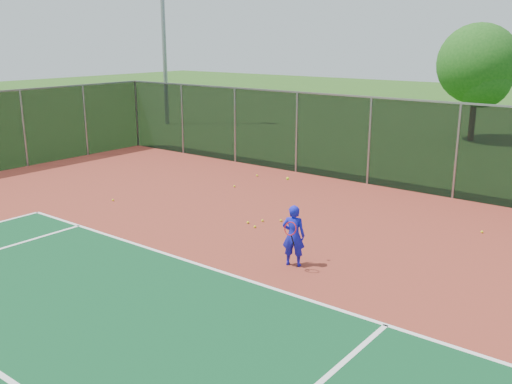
% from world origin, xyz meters
% --- Properties ---
extents(ground, '(120.00, 120.00, 0.00)m').
position_xyz_m(ground, '(0.00, 0.00, 0.00)').
color(ground, '#244F16').
rests_on(ground, ground).
extents(court_apron, '(30.00, 20.00, 0.02)m').
position_xyz_m(court_apron, '(0.00, 2.00, 0.01)').
color(court_apron, maroon).
rests_on(court_apron, ground).
extents(fence_back, '(30.00, 0.06, 3.03)m').
position_xyz_m(fence_back, '(0.00, 12.00, 1.56)').
color(fence_back, black).
rests_on(fence_back, court_apron).
extents(tennis_player, '(0.60, 0.67, 1.98)m').
position_xyz_m(tennis_player, '(-0.87, 4.29, 0.72)').
color(tennis_player, '#1517C5').
rests_on(tennis_player, court_apron).
extents(practice_ball_0, '(0.07, 0.07, 0.07)m').
position_xyz_m(practice_ball_0, '(-3.14, 5.80, 0.06)').
color(practice_ball_0, yellow).
rests_on(practice_ball_0, court_apron).
extents(practice_ball_1, '(0.07, 0.07, 0.07)m').
position_xyz_m(practice_ball_1, '(-2.90, 6.67, 0.06)').
color(practice_ball_1, yellow).
rests_on(practice_ball_1, court_apron).
extents(practice_ball_2, '(0.07, 0.07, 0.07)m').
position_xyz_m(practice_ball_2, '(-3.30, 6.35, 0.06)').
color(practice_ball_2, yellow).
rests_on(practice_ball_2, court_apron).
extents(practice_ball_3, '(0.07, 0.07, 0.07)m').
position_xyz_m(practice_ball_3, '(-3.52, 5.98, 0.06)').
color(practice_ball_3, yellow).
rests_on(practice_ball_3, court_apron).
extents(practice_ball_4, '(0.07, 0.07, 0.07)m').
position_xyz_m(practice_ball_4, '(-8.23, 5.13, 0.06)').
color(practice_ball_4, yellow).
rests_on(practice_ball_4, court_apron).
extents(practice_ball_6, '(0.07, 0.07, 0.07)m').
position_xyz_m(practice_ball_6, '(1.80, 9.11, 0.06)').
color(practice_ball_6, yellow).
rests_on(practice_ball_6, court_apron).
extents(practice_ball_7, '(0.07, 0.07, 0.07)m').
position_xyz_m(practice_ball_7, '(-6.70, 10.50, 0.06)').
color(practice_ball_7, yellow).
rests_on(practice_ball_7, court_apron).
extents(practice_ball_8, '(0.07, 0.07, 0.07)m').
position_xyz_m(practice_ball_8, '(-6.35, 8.78, 0.06)').
color(practice_ball_8, yellow).
rests_on(practice_ball_8, court_apron).
extents(floodlight_nw, '(0.90, 0.40, 12.24)m').
position_xyz_m(floodlight_nw, '(-19.11, 17.79, 6.89)').
color(floodlight_nw, gray).
rests_on(floodlight_nw, ground).
extents(tree_back_left, '(3.87, 3.87, 5.68)m').
position_xyz_m(tree_back_left, '(-2.94, 23.06, 3.56)').
color(tree_back_left, '#332112').
rests_on(tree_back_left, ground).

